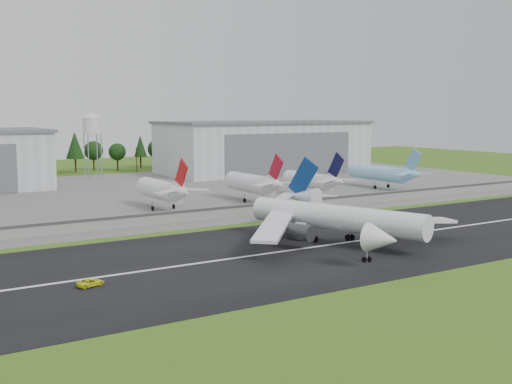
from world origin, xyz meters
TOP-DOWN VIEW (x-y plane):
  - ground at (0.00, 0.00)m, footprint 600.00×600.00m
  - runway at (0.00, 10.00)m, footprint 320.00×60.00m
  - runway_centerline at (0.00, 10.00)m, footprint 220.00×1.00m
  - apron at (0.00, 120.00)m, footprint 320.00×150.00m
  - blast_fence at (0.00, 54.99)m, footprint 240.00×0.61m
  - hangar_east at (75.00, 164.92)m, footprint 102.00×47.00m
  - water_tower at (-5.00, 185.00)m, footprint 8.40×8.40m
  - utility_poles at (0.00, 200.00)m, footprint 230.00×3.00m
  - treeline at (0.00, 215.00)m, footprint 320.00×16.00m
  - main_airliner at (-5.49, 9.59)m, footprint 54.06×57.57m
  - ground_vehicle at (-63.95, 4.84)m, footprint 5.25×3.29m
  - parked_jet_red_a at (-17.89, 76.58)m, footprint 7.36×31.29m
  - parked_jet_red_b at (14.76, 76.59)m, footprint 7.36×31.29m
  - parked_jet_navy at (38.99, 76.54)m, footprint 7.36×31.29m
  - parked_jet_skyblue at (77.01, 81.57)m, footprint 7.36×37.29m

SIDE VIEW (x-z plane):
  - ground at x=0.00m, z-range 0.00..0.00m
  - utility_poles at x=0.00m, z-range -6.00..6.00m
  - treeline at x=0.00m, z-range -11.00..11.00m
  - runway at x=0.00m, z-range 0.00..0.10m
  - apron at x=0.00m, z-range 0.00..0.10m
  - runway_centerline at x=0.00m, z-range 0.10..0.12m
  - ground_vehicle at x=-63.95m, z-range 0.10..1.45m
  - blast_fence at x=0.00m, z-range 0.06..3.56m
  - main_airliner at x=-5.49m, z-range -4.19..13.98m
  - parked_jet_navy at x=38.99m, z-range -2.22..14.35m
  - parked_jet_skyblue at x=77.01m, z-range -2.19..14.54m
  - parked_jet_red_a at x=-17.89m, z-range -2.10..14.72m
  - parked_jet_red_b at x=14.76m, z-range -2.06..14.86m
  - hangar_east at x=75.00m, z-range 0.03..25.23m
  - water_tower at x=-5.00m, z-range 9.85..39.25m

